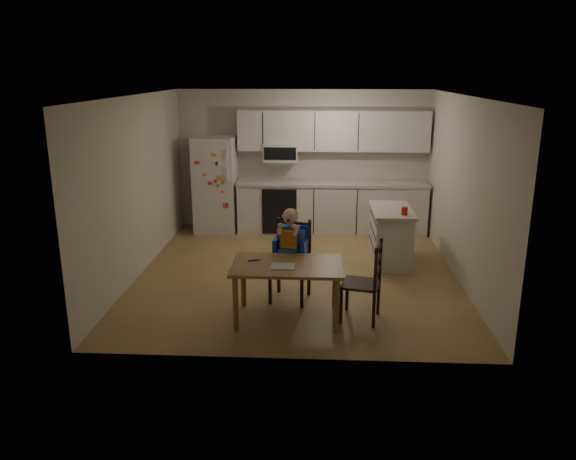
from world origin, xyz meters
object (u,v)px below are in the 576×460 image
(red_cup, at_px, (404,211))
(refrigerator, at_px, (216,185))
(dining_table, at_px, (287,272))
(chair_side, at_px, (369,277))
(chair_booster, at_px, (291,245))
(kitchen_island, at_px, (391,235))

(red_cup, bearing_deg, refrigerator, 147.87)
(dining_table, distance_m, chair_side, 0.94)
(red_cup, distance_m, chair_booster, 1.95)
(refrigerator, bearing_deg, chair_booster, -63.95)
(chair_booster, height_order, chair_side, chair_booster)
(refrigerator, xyz_separation_m, chair_side, (2.44, -3.67, -0.31))
(kitchen_island, bearing_deg, chair_booster, -133.69)
(dining_table, relative_size, chair_booster, 1.06)
(refrigerator, distance_m, dining_table, 4.00)
(red_cup, xyz_separation_m, chair_side, (-0.63, -1.74, -0.35))
(chair_booster, bearing_deg, red_cup, 47.77)
(kitchen_island, distance_m, red_cup, 0.60)
(refrigerator, bearing_deg, dining_table, -67.99)
(dining_table, bearing_deg, red_cup, 48.31)
(refrigerator, bearing_deg, red_cup, -32.13)
(dining_table, bearing_deg, chair_side, 1.69)
(chair_booster, distance_m, chair_side, 1.12)
(refrigerator, relative_size, red_cup, 14.94)
(kitchen_island, height_order, red_cup, red_cup)
(dining_table, bearing_deg, chair_booster, 89.08)
(chair_booster, relative_size, chair_side, 1.26)
(kitchen_island, relative_size, chair_booster, 0.94)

